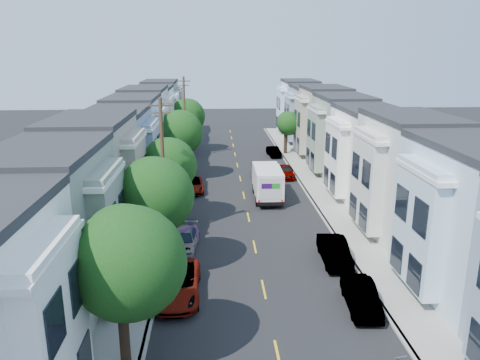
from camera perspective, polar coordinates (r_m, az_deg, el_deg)
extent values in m
plane|color=black|center=(32.84, 1.80, -8.16)|extent=(160.00, 160.00, 0.00)
cube|color=black|center=(46.93, 0.23, -0.78)|extent=(12.00, 70.00, 0.02)
cube|color=gray|center=(46.95, -7.16, -0.82)|extent=(0.30, 70.00, 0.15)
cube|color=gray|center=(47.64, 7.51, -0.59)|extent=(0.30, 70.00, 0.15)
cube|color=gray|center=(47.06, -8.74, -0.84)|extent=(2.60, 70.00, 0.15)
cube|color=gray|center=(47.90, 9.04, -0.56)|extent=(2.60, 70.00, 0.15)
cube|color=gold|center=(46.93, 0.23, -0.80)|extent=(0.12, 70.00, 0.01)
cube|color=white|center=(47.61, -13.30, -0.99)|extent=(5.00, 70.00, 8.50)
cube|color=white|center=(48.85, 13.40, -0.57)|extent=(5.00, 70.00, 8.50)
cylinder|color=black|center=(21.24, -13.93, -17.87)|extent=(0.44, 0.44, 3.32)
sphere|color=#24551B|center=(19.58, -13.69, -9.78)|extent=(4.70, 4.70, 4.70)
cylinder|color=black|center=(28.97, -10.78, -8.15)|extent=(0.44, 0.44, 3.39)
sphere|color=#24551B|center=(27.78, -10.51, -1.89)|extent=(4.60, 4.60, 4.60)
cylinder|color=black|center=(37.08, -9.09, -2.90)|extent=(0.44, 0.44, 3.19)
sphere|color=#24551B|center=(36.20, -8.82, 1.77)|extent=(4.31, 4.31, 4.31)
cylinder|color=black|center=(49.63, -7.62, 1.97)|extent=(0.44, 0.44, 3.35)
sphere|color=#24551B|center=(48.94, -7.41, 5.76)|extent=(4.70, 4.70, 4.70)
cylinder|color=black|center=(62.96, -6.72, 4.80)|extent=(0.44, 0.44, 3.17)
sphere|color=#24551B|center=(62.42, -6.54, 7.73)|extent=(4.70, 4.70, 4.70)
cylinder|color=black|center=(61.56, 5.56, 4.50)|extent=(0.44, 0.44, 2.98)
sphere|color=#24551B|center=(61.17, 5.91, 6.87)|extent=(3.10, 3.10, 3.10)
cylinder|color=#42301E|center=(33.18, -9.33, 1.03)|extent=(0.26, 0.26, 10.00)
cube|color=#42301E|center=(32.36, -9.69, 8.94)|extent=(1.60, 0.12, 0.12)
cylinder|color=#42301E|center=(58.64, -6.74, 7.40)|extent=(0.26, 0.26, 10.00)
cube|color=#42301E|center=(58.18, -6.89, 11.88)|extent=(1.60, 0.12, 0.12)
cube|color=silver|center=(41.74, 3.49, -0.29)|extent=(2.36, 4.24, 2.32)
cube|color=silver|center=(44.74, 3.04, 0.68)|extent=(2.36, 1.97, 2.13)
cube|color=black|center=(42.95, 3.33, -1.60)|extent=(2.18, 6.08, 0.24)
cube|color=#2D0A51|center=(39.60, 3.36, -0.74)|extent=(0.89, 0.04, 0.43)
cube|color=#198C1E|center=(39.70, 4.49, -0.72)|extent=(0.69, 0.04, 0.43)
cylinder|color=black|center=(40.93, 2.17, -2.63)|extent=(0.28, 0.89, 0.89)
cylinder|color=black|center=(41.18, 5.12, -2.57)|extent=(0.28, 0.89, 0.89)
cylinder|color=black|center=(44.71, 1.70, -1.05)|extent=(0.28, 0.89, 0.89)
cylinder|color=black|center=(44.93, 4.40, -1.00)|extent=(0.28, 0.89, 0.89)
imported|color=black|center=(49.26, 2.64, 0.79)|extent=(2.18, 4.59, 1.34)
imported|color=black|center=(26.64, -7.75, -12.44)|extent=(2.59, 5.53, 1.53)
imported|color=#959595|center=(32.41, -6.90, -7.32)|extent=(2.22, 4.62, 1.35)
imported|color=maroon|center=(45.33, -5.86, -0.63)|extent=(2.46, 4.74, 1.28)
imported|color=slate|center=(26.15, 14.54, -13.58)|extent=(1.77, 4.25, 1.38)
imported|color=white|center=(30.94, 11.43, -8.52)|extent=(1.75, 4.54, 1.49)
imported|color=black|center=(50.25, 5.60, 1.03)|extent=(1.66, 4.17, 1.34)
imported|color=#13153C|center=(60.29, 4.12, 3.45)|extent=(1.66, 3.77, 1.22)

